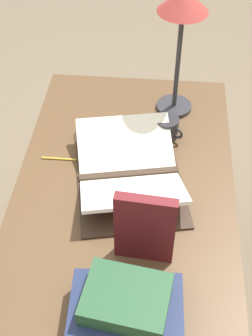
{
  "coord_description": "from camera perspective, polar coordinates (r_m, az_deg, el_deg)",
  "views": [
    {
      "loc": [
        1.01,
        0.1,
        1.94
      ],
      "look_at": [
        -0.06,
        0.0,
        0.84
      ],
      "focal_mm": 50.0,
      "sensor_mm": 36.0,
      "label": 1
    }
  ],
  "objects": [
    {
      "name": "book_standing_upright",
      "position": [
        1.32,
        2.3,
        -7.43
      ],
      "size": [
        0.04,
        0.17,
        0.26
      ],
      "rotation": [
        0.0,
        0.0,
        -0.08
      ],
      "color": "maroon",
      "rests_on": "reading_desk"
    },
    {
      "name": "open_book",
      "position": [
        1.6,
        0.34,
        -0.35
      ],
      "size": [
        0.56,
        0.45,
        0.1
      ],
      "rotation": [
        0.0,
        0.0,
        0.2
      ],
      "color": "#38281E",
      "rests_on": "reading_desk"
    },
    {
      "name": "pencil",
      "position": [
        1.69,
        -7.44,
        1.08
      ],
      "size": [
        0.01,
        0.17,
        0.01
      ],
      "rotation": [
        0.0,
        0.0,
        0.0
      ],
      "color": "gold",
      "rests_on": "reading_desk"
    },
    {
      "name": "book_stack_tall",
      "position": [
        1.26,
        0.03,
        -16.74
      ],
      "size": [
        0.24,
        0.3,
        0.14
      ],
      "color": "brown",
      "rests_on": "reading_desk"
    },
    {
      "name": "coffee_mug",
      "position": [
        1.75,
        4.99,
        4.92
      ],
      "size": [
        0.09,
        0.11,
        0.08
      ],
      "rotation": [
        0.0,
        0.0,
        0.97
      ],
      "color": "#28282D",
      "rests_on": "reading_desk"
    },
    {
      "name": "ground_plane",
      "position": [
        2.19,
        -0.25,
        -16.6
      ],
      "size": [
        12.0,
        12.0,
        0.0
      ],
      "primitive_type": "plane",
      "color": "#70604C"
    },
    {
      "name": "reading_lamp",
      "position": [
        1.69,
        6.86,
        17.88
      ],
      "size": [
        0.18,
        0.18,
        0.5
      ],
      "color": "#2D2D33",
      "rests_on": "reading_desk"
    },
    {
      "name": "reading_desk",
      "position": [
        1.64,
        -0.32,
        -5.87
      ],
      "size": [
        1.36,
        0.75,
        0.76
      ],
      "color": "brown",
      "rests_on": "ground_plane"
    }
  ]
}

